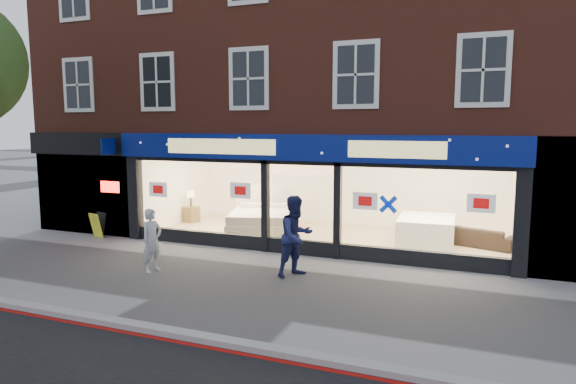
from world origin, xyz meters
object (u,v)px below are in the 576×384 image
Objects in this scene: pedestrian_blue at (296,236)px; a_board at (98,225)px; display_bed at (261,220)px; pedestrian_grey at (152,240)px; mattress_stack at (426,230)px; sofa at (481,237)px.

a_board is at bearing 108.52° from pedestrian_blue.
pedestrian_grey is at bearing -115.73° from display_bed.
mattress_stack is 1.07× the size of pedestrian_blue.
mattress_stack is 4.83m from pedestrian_blue.
pedestrian_grey is (-5.87, -5.07, 0.28)m from mattress_stack.
pedestrian_grey is at bearing 55.31° from sofa.
mattress_stack is 2.59× the size of a_board.
mattress_stack is 1.09× the size of sofa.
pedestrian_blue is at bearing -121.34° from mattress_stack.
sofa is at bearing 31.78° from a_board.
pedestrian_blue is (7.33, -1.54, 0.56)m from a_board.
display_bed is 1.54× the size of sofa.
pedestrian_blue is at bearing 6.07° from a_board.
pedestrian_blue is at bearing 66.89° from sofa.
pedestrian_grey reaches higher than mattress_stack.
display_bed is at bearing 6.26° from pedestrian_grey.
sofa is 11.67m from a_board.
pedestrian_blue reaches higher than a_board.
sofa is 2.36× the size of a_board.
mattress_stack is 1.33× the size of pedestrian_grey.
pedestrian_grey is 3.52m from pedestrian_blue.
display_bed is at bearing 65.41° from pedestrian_blue.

